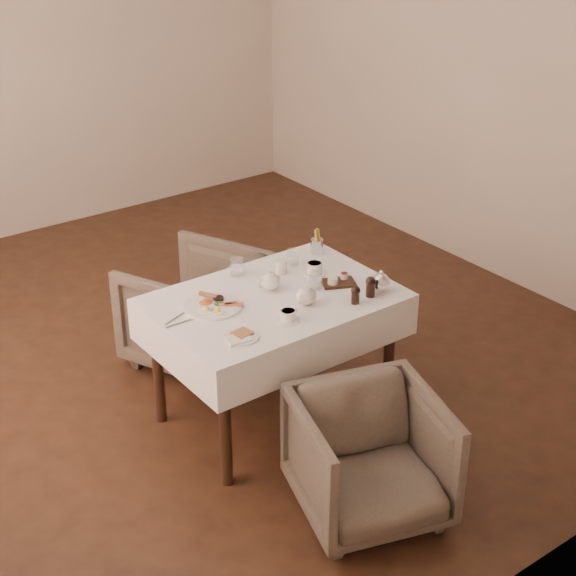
# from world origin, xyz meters

# --- Properties ---
(table) EXTENTS (1.28, 0.88, 0.75)m
(table) POSITION_xyz_m (-0.15, -0.87, 0.64)
(table) COLOR black
(table) RESTS_ON ground
(armchair_near) EXTENTS (0.84, 0.85, 0.62)m
(armchair_near) POSITION_xyz_m (-0.26, -1.78, 0.31)
(armchair_near) COLOR #50433B
(armchair_near) RESTS_ON ground
(armchair_far) EXTENTS (0.98, 0.99, 0.69)m
(armchair_far) POSITION_xyz_m (-0.17, -0.08, 0.35)
(armchair_far) COLOR #50433B
(armchair_far) RESTS_ON ground
(breakfast_plate) EXTENTS (0.30, 0.30, 0.04)m
(breakfast_plate) POSITION_xyz_m (-0.47, -0.77, 0.77)
(breakfast_plate) COLOR white
(breakfast_plate) RESTS_ON table
(side_plate) EXTENTS (0.18, 0.17, 0.02)m
(side_plate) POSITION_xyz_m (-0.54, -1.12, 0.76)
(side_plate) COLOR white
(side_plate) RESTS_ON table
(teapot_centre) EXTENTS (0.15, 0.12, 0.12)m
(teapot_centre) POSITION_xyz_m (-0.12, -0.79, 0.81)
(teapot_centre) COLOR white
(teapot_centre) RESTS_ON table
(teapot_front) EXTENTS (0.18, 0.17, 0.12)m
(teapot_front) POSITION_xyz_m (-0.07, -1.03, 0.81)
(teapot_front) COLOR white
(teapot_front) RESTS_ON table
(creamer) EXTENTS (0.07, 0.07, 0.08)m
(creamer) POSITION_xyz_m (0.05, -0.65, 0.80)
(creamer) COLOR white
(creamer) RESTS_ON table
(teacup_near) EXTENTS (0.12, 0.12, 0.06)m
(teacup_near) POSITION_xyz_m (-0.25, -1.12, 0.78)
(teacup_near) COLOR white
(teacup_near) RESTS_ON table
(teacup_far) EXTENTS (0.13, 0.13, 0.07)m
(teacup_far) POSITION_xyz_m (0.20, -0.77, 0.78)
(teacup_far) COLOR white
(teacup_far) RESTS_ON table
(glass_left) EXTENTS (0.08, 0.08, 0.10)m
(glass_left) POSITION_xyz_m (-0.16, -0.53, 0.81)
(glass_left) COLOR silver
(glass_left) RESTS_ON table
(glass_mid) EXTENTS (0.07, 0.07, 0.10)m
(glass_mid) POSITION_xyz_m (0.09, -0.92, 0.80)
(glass_mid) COLOR silver
(glass_mid) RESTS_ON table
(glass_right) EXTENTS (0.07, 0.07, 0.09)m
(glass_right) POSITION_xyz_m (0.17, -0.60, 0.80)
(glass_right) COLOR silver
(glass_right) RESTS_ON table
(condiment_board) EXTENTS (0.21, 0.18, 0.05)m
(condiment_board) POSITION_xyz_m (0.22, -0.95, 0.77)
(condiment_board) COLOR black
(condiment_board) RESTS_ON table
(pepper_mill_left) EXTENTS (0.05, 0.05, 0.10)m
(pepper_mill_left) POSITION_xyz_m (0.15, -1.18, 0.81)
(pepper_mill_left) COLOR black
(pepper_mill_left) RESTS_ON table
(pepper_mill_right) EXTENTS (0.07, 0.07, 0.12)m
(pepper_mill_right) POSITION_xyz_m (0.26, -1.16, 0.81)
(pepper_mill_right) COLOR black
(pepper_mill_right) RESTS_ON table
(silver_pot) EXTENTS (0.13, 0.11, 0.13)m
(silver_pot) POSITION_xyz_m (0.34, -1.15, 0.82)
(silver_pot) COLOR white
(silver_pot) RESTS_ON table
(fries_cup) EXTENTS (0.07, 0.07, 0.16)m
(fries_cup) POSITION_xyz_m (0.37, -0.56, 0.82)
(fries_cup) COLOR silver
(fries_cup) RESTS_ON table
(cutlery_fork) EXTENTS (0.17, 0.08, 0.00)m
(cutlery_fork) POSITION_xyz_m (-0.68, -0.76, 0.76)
(cutlery_fork) COLOR silver
(cutlery_fork) RESTS_ON table
(cutlery_knife) EXTENTS (0.20, 0.02, 0.00)m
(cutlery_knife) POSITION_xyz_m (-0.68, -0.82, 0.76)
(cutlery_knife) COLOR silver
(cutlery_knife) RESTS_ON table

